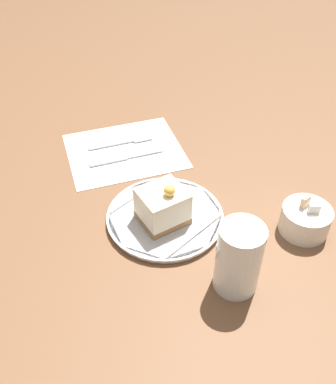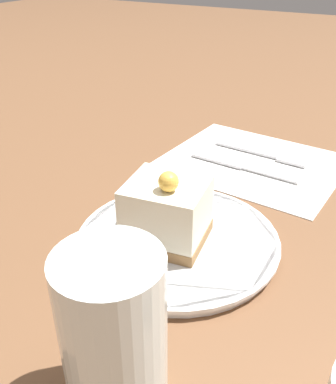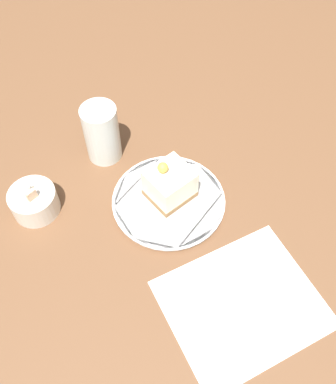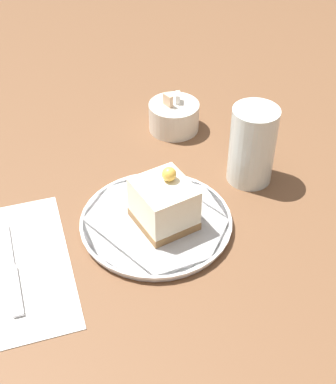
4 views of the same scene
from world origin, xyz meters
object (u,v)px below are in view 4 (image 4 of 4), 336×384
Objects in this scene: sugar_bowl at (174,116)px; drinking_glass at (252,145)px; cake_slice at (164,204)px; knife at (13,275)px; plate at (157,224)px.

sugar_bowl is 0.19m from drinking_glass.
cake_slice is 0.72× the size of drinking_glass.
cake_slice is 1.02× the size of sugar_bowl.
sugar_bowl is (0.34, 0.25, 0.02)m from knife.
drinking_glass is (0.18, 0.05, 0.06)m from plate.
plate is 0.26m from sugar_bowl.
knife is 1.88× the size of sugar_bowl.
drinking_glass reaches higher than knife.
sugar_bowl is 0.70× the size of drinking_glass.
drinking_glass reaches higher than cake_slice.
drinking_glass is at bearing -72.06° from sugar_bowl.
cake_slice is 0.23m from knife.
drinking_glass is (0.06, -0.18, 0.04)m from sugar_bowl.
sugar_bowl reaches higher than knife.
sugar_bowl is at bearing 61.87° from plate.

